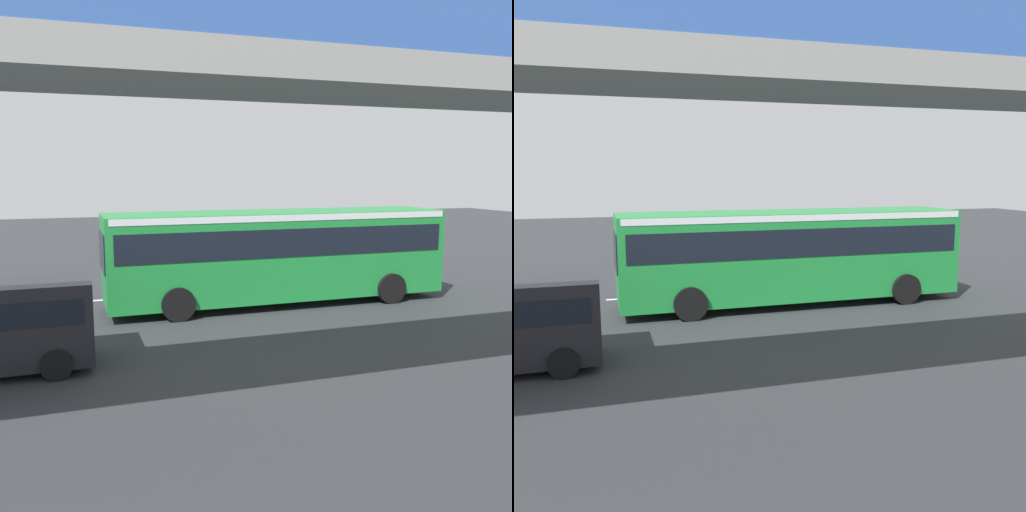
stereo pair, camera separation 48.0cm
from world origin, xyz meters
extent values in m
plane|color=#2D3033|center=(0.00, 0.00, 0.00)|extent=(80.00, 80.00, 0.00)
cube|color=#1E8C38|center=(0.92, 0.22, 1.72)|extent=(11.50, 2.55, 2.86)
cube|color=black|center=(0.92, 0.22, 2.23)|extent=(11.04, 2.59, 0.90)
cube|color=white|center=(0.92, 0.22, 3.03)|extent=(11.27, 2.58, 0.20)
cube|color=black|center=(6.69, 0.22, 2.06)|extent=(0.04, 2.24, 1.20)
cylinder|color=black|center=(4.60, 1.50, 0.52)|extent=(1.04, 0.30, 1.04)
cylinder|color=black|center=(4.60, -1.05, 0.52)|extent=(1.04, 0.30, 1.04)
cylinder|color=black|center=(-2.76, 1.50, 0.52)|extent=(1.04, 0.30, 1.04)
cylinder|color=black|center=(-2.76, -1.05, 0.52)|extent=(1.04, 0.30, 1.04)
cylinder|color=black|center=(8.04, 5.47, 0.34)|extent=(0.68, 0.22, 0.68)
cylinder|color=black|center=(8.04, 3.52, 0.34)|extent=(0.68, 0.22, 0.68)
cube|color=silver|center=(-6.00, -2.15, 0.00)|extent=(2.00, 0.20, 0.01)
cube|color=silver|center=(-2.00, -2.15, 0.00)|extent=(2.00, 0.20, 0.01)
cube|color=silver|center=(2.00, -2.15, 0.00)|extent=(2.00, 0.20, 0.01)
cube|color=silver|center=(6.00, -2.15, 0.00)|extent=(2.00, 0.20, 0.01)
cube|color=gray|center=(0.00, 9.35, 5.97)|extent=(30.34, 2.60, 0.50)
cube|color=#3359A5|center=(0.00, 8.10, 6.77)|extent=(30.34, 0.08, 1.10)
camera|label=1|loc=(7.71, 17.91, 4.48)|focal=39.51mm
camera|label=2|loc=(7.25, 18.06, 4.48)|focal=39.51mm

